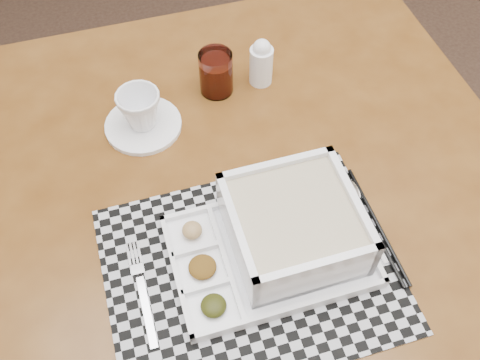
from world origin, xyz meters
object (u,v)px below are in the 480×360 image
at_px(dining_table, 236,225).
at_px(juice_glass, 216,74).
at_px(cup, 140,110).
at_px(serving_tray, 287,232).
at_px(creamer_bottle, 261,62).

height_order(dining_table, juice_glass, juice_glass).
bearing_deg(cup, dining_table, -60.61).
bearing_deg(dining_table, serving_tray, -65.26).
xyz_separation_m(serving_tray, juice_glass, (0.00, 0.39, 0.00)).
bearing_deg(creamer_bottle, dining_table, -118.55).
distance_m(dining_table, cup, 0.28).
bearing_deg(cup, juice_glass, 19.36).
relative_size(juice_glass, creamer_bottle, 0.88).
height_order(serving_tray, cup, serving_tray).
bearing_deg(creamer_bottle, cup, -169.95).
bearing_deg(creamer_bottle, serving_tray, -104.17).
distance_m(serving_tray, cup, 0.37).
distance_m(serving_tray, creamer_bottle, 0.39).
bearing_deg(creamer_bottle, juice_glass, 177.18).
xyz_separation_m(dining_table, creamer_bottle, (0.15, 0.27, 0.14)).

